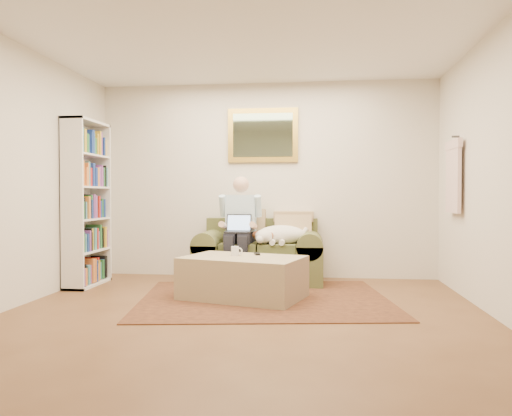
% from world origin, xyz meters
% --- Properties ---
extents(room_shell, '(4.51, 5.00, 2.61)m').
position_xyz_m(room_shell, '(0.00, 0.35, 1.30)').
color(room_shell, brown).
rests_on(room_shell, ground).
extents(rug, '(2.84, 2.40, 0.01)m').
position_xyz_m(rug, '(0.13, 1.03, 0.01)').
color(rug, '#321E14').
rests_on(rug, room_shell).
extents(sofa, '(1.59, 0.81, 0.95)m').
position_xyz_m(sofa, '(-0.04, 2.06, 0.27)').
color(sofa, '#5E6737').
rests_on(sofa, room_shell).
extents(seated_man, '(0.52, 0.75, 1.34)m').
position_xyz_m(seated_man, '(-0.27, 1.92, 0.67)').
color(seated_man, '#8CBFD8').
rests_on(seated_man, sofa).
extents(laptop, '(0.31, 0.24, 0.22)m').
position_xyz_m(laptop, '(-0.27, 1.86, 0.70)').
color(laptop, black).
rests_on(laptop, seated_man).
extents(sleeping_dog, '(0.65, 0.41, 0.24)m').
position_xyz_m(sleeping_dog, '(0.25, 1.98, 0.61)').
color(sleeping_dog, white).
rests_on(sleeping_dog, sofa).
extents(ottoman, '(1.40, 1.10, 0.45)m').
position_xyz_m(ottoman, '(-0.10, 1.03, 0.22)').
color(ottoman, tan).
rests_on(ottoman, room_shell).
extents(coffee_mug, '(0.08, 0.08, 0.10)m').
position_xyz_m(coffee_mug, '(-0.20, 1.13, 0.50)').
color(coffee_mug, white).
rests_on(coffee_mug, ottoman).
extents(tv_remote, '(0.09, 0.16, 0.02)m').
position_xyz_m(tv_remote, '(0.03, 1.23, 0.46)').
color(tv_remote, black).
rests_on(tv_remote, ottoman).
extents(bookshelf, '(0.28, 0.80, 2.00)m').
position_xyz_m(bookshelf, '(-2.10, 1.60, 1.00)').
color(bookshelf, white).
rests_on(bookshelf, room_shell).
extents(wall_mirror, '(0.94, 0.04, 0.72)m').
position_xyz_m(wall_mirror, '(-0.04, 2.47, 1.90)').
color(wall_mirror, gold).
rests_on(wall_mirror, room_shell).
extents(hanging_shirt, '(0.06, 0.52, 0.90)m').
position_xyz_m(hanging_shirt, '(2.19, 1.60, 1.35)').
color(hanging_shirt, beige).
rests_on(hanging_shirt, room_shell).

